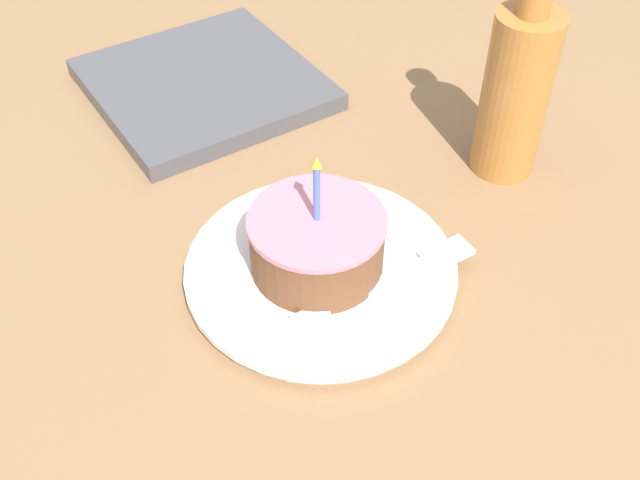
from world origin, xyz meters
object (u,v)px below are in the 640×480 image
Objects in this scene: cake_slice at (319,245)px; bottle at (516,89)px; fork at (398,275)px; plate at (320,269)px; marble_board at (204,84)px.

bottle is at bearing 8.17° from cake_slice.
cake_slice is 0.67× the size of fork.
bottle is (0.24, 0.03, 0.08)m from plate.
marble_board is at bearing 81.65° from plate.
fork reaches higher than plate.
cake_slice is at bearing 137.10° from fork.
bottle is (0.24, 0.03, 0.05)m from cake_slice.
marble_board is at bearing 124.07° from bottle.
bottle reaches higher than fork.
plate is 1.34× the size of fork.
bottle is 0.35m from marble_board.
bottle is 0.94× the size of marble_board.
cake_slice reaches higher than fork.
plate is at bearing -172.77° from bottle.
cake_slice is 0.52× the size of bottle.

